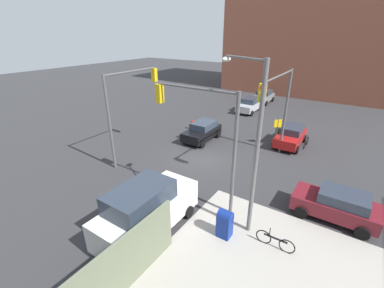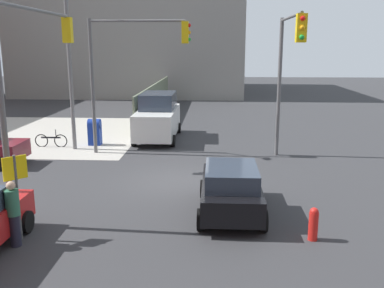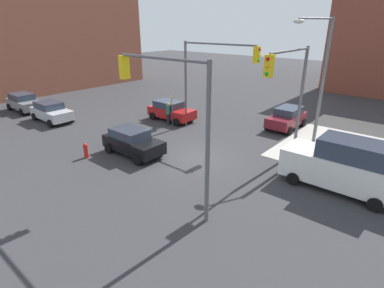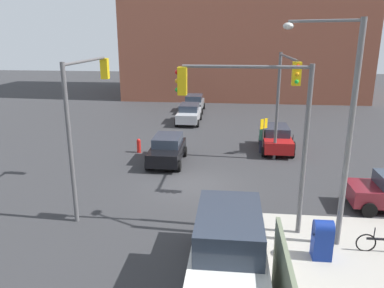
% 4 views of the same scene
% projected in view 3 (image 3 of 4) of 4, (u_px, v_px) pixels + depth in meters
% --- Properties ---
extents(ground_plane, '(120.00, 120.00, 0.00)m').
position_uv_depth(ground_plane, '(193.00, 158.00, 18.37)').
color(ground_plane, '#333335').
extents(traffic_signal_nw_corner, '(6.25, 0.36, 6.50)m').
position_uv_depth(traffic_signal_nw_corner, '(211.00, 69.00, 21.08)').
color(traffic_signal_nw_corner, '#59595B').
rests_on(traffic_signal_nw_corner, ground).
extents(traffic_signal_se_corner, '(5.02, 0.36, 6.50)m').
position_uv_depth(traffic_signal_se_corner, '(171.00, 105.00, 11.91)').
color(traffic_signal_se_corner, '#59595B').
rests_on(traffic_signal_se_corner, ground).
extents(traffic_signal_ne_corner, '(0.36, 4.89, 6.50)m').
position_uv_depth(traffic_signal_ne_corner, '(290.00, 85.00, 15.86)').
color(traffic_signal_ne_corner, '#59595B').
rests_on(traffic_signal_ne_corner, ground).
extents(street_lamp_corner, '(1.42, 2.44, 8.00)m').
position_uv_depth(street_lamp_corner, '(319.00, 78.00, 17.49)').
color(street_lamp_corner, slate).
rests_on(street_lamp_corner, ground).
extents(warning_sign_two_way, '(0.48, 0.48, 2.40)m').
position_uv_depth(warning_sign_two_way, '(172.00, 105.00, 23.72)').
color(warning_sign_two_way, '#4C4C4C').
rests_on(warning_sign_two_way, ground).
extents(mailbox_blue, '(0.56, 0.64, 1.43)m').
position_uv_depth(mailbox_blue, '(326.00, 147.00, 17.92)').
color(mailbox_blue, navy).
rests_on(mailbox_blue, ground).
extents(fire_hydrant, '(0.26, 0.26, 0.94)m').
position_uv_depth(fire_hydrant, '(86.00, 150.00, 18.20)').
color(fire_hydrant, red).
rests_on(fire_hydrant, ground).
extents(hatchback_gray, '(4.09, 2.02, 1.62)m').
position_uv_depth(hatchback_gray, '(24.00, 102.00, 28.06)').
color(hatchback_gray, slate).
rests_on(hatchback_gray, ground).
extents(hatchback_maroon, '(2.02, 3.97, 1.62)m').
position_uv_depth(hatchback_maroon, '(287.00, 118.00, 23.38)').
color(hatchback_maroon, maroon).
rests_on(hatchback_maroon, ground).
extents(hatchback_red, '(4.11, 2.02, 1.62)m').
position_uv_depth(hatchback_red, '(171.00, 110.00, 25.30)').
color(hatchback_red, '#B21919').
rests_on(hatchback_red, ground).
extents(sedan_black, '(4.03, 2.02, 1.62)m').
position_uv_depth(sedan_black, '(133.00, 141.00, 18.57)').
color(sedan_black, black).
rests_on(sedan_black, ground).
extents(coupe_silver, '(4.17, 2.02, 1.62)m').
position_uv_depth(coupe_silver, '(51.00, 111.00, 25.03)').
color(coupe_silver, '#B7BABF').
rests_on(coupe_silver, ground).
extents(van_white_delivery, '(5.40, 2.32, 2.62)m').
position_uv_depth(van_white_delivery, '(343.00, 165.00, 14.41)').
color(van_white_delivery, white).
rests_on(van_white_delivery, ground).
extents(pedestrian_crossing, '(0.36, 0.36, 1.81)m').
position_uv_depth(pedestrian_crossing, '(168.00, 113.00, 24.19)').
color(pedestrian_crossing, '#2D664C').
rests_on(pedestrian_crossing, ground).
extents(bicycle_leaning_on_fence, '(0.05, 1.75, 0.97)m').
position_uv_depth(bicycle_leaning_on_fence, '(326.00, 141.00, 20.00)').
color(bicycle_leaning_on_fence, black).
rests_on(bicycle_leaning_on_fence, ground).
extents(bicycle_at_crosswalk, '(1.75, 0.05, 0.97)m').
position_uv_depth(bicycle_at_crosswalk, '(178.00, 112.00, 26.57)').
color(bicycle_at_crosswalk, black).
rests_on(bicycle_at_crosswalk, ground).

